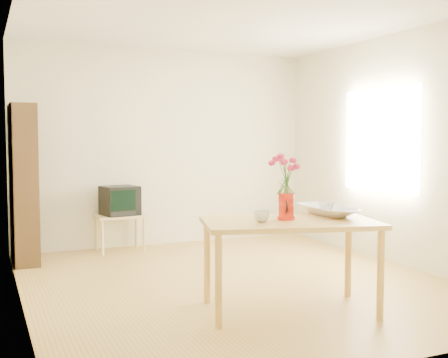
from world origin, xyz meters
name	(u,v)px	position (x,y,z in m)	size (l,w,h in m)	color
room	(239,150)	(0.03, 0.00, 1.30)	(4.50, 4.50, 4.50)	#B38A3F
table	(290,230)	(0.00, -1.04, 0.67)	(1.55, 1.12, 0.75)	gold
tv_stand	(120,221)	(-0.70, 1.97, 0.39)	(0.60, 0.45, 0.46)	#E1C77F
bookshelf	(24,189)	(-1.85, 1.75, 0.84)	(0.28, 0.70, 1.80)	#332211
pitcher	(286,207)	(-0.01, -0.99, 0.85)	(0.14, 0.21, 0.22)	red
flowers	(286,173)	(-0.01, -0.99, 1.13)	(0.25, 0.25, 0.35)	#CE3060
mug	(262,216)	(-0.26, -1.04, 0.80)	(0.12, 0.12, 0.09)	white
bowl	(327,189)	(0.46, -0.89, 0.98)	(0.48, 0.48, 0.45)	white
teacup_a	(323,194)	(0.42, -0.89, 0.93)	(0.07, 0.07, 0.06)	white
teacup_b	(330,194)	(0.50, -0.87, 0.93)	(0.06, 0.06, 0.06)	white
television	(120,200)	(-0.70, 1.98, 0.65)	(0.48, 0.46, 0.36)	black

